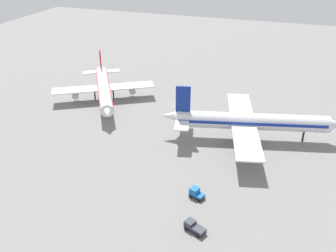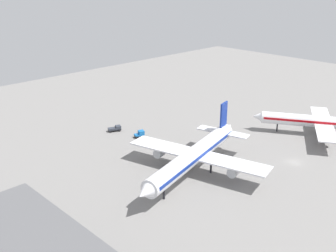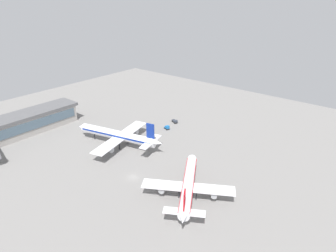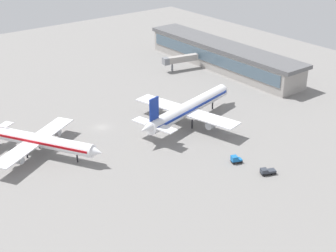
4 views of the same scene
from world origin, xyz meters
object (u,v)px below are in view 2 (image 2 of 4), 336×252
Objects in this scene: baggage_tug at (140,134)px; pushback_tractor at (115,128)px; airplane_taxiing at (194,155)px; airplane_at_gate at (319,122)px.

pushback_tractor is (-10.38, -2.45, -0.19)m from baggage_tug.
airplane_taxiing is at bearing -72.38° from pushback_tractor.
airplane_taxiing reaches higher than pushback_tractor.
airplane_taxiing is 13.74× the size of baggage_tug.
airplane_taxiing reaches higher than airplane_at_gate.
airplane_at_gate reaches higher than baggage_tug.
airplane_taxiing is 41.36m from pushback_tractor.
baggage_tug is (-41.03, -44.32, -3.71)m from airplane_at_gate.
airplane_at_gate is at bearing -23.83° from pushback_tractor.
airplane_taxiing is 10.50× the size of pushback_tractor.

